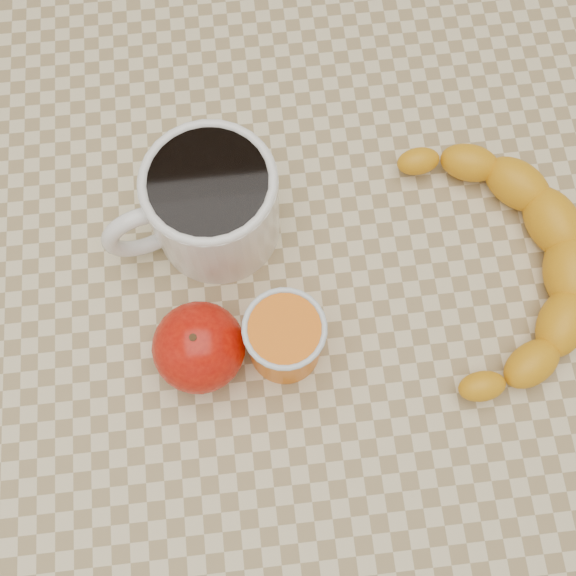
{
  "coord_description": "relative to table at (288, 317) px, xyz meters",
  "views": [
    {
      "loc": [
        -0.02,
        -0.19,
        1.35
      ],
      "look_at": [
        0.0,
        0.0,
        0.77
      ],
      "focal_mm": 40.0,
      "sensor_mm": 36.0,
      "label": 1
    }
  ],
  "objects": [
    {
      "name": "ground",
      "position": [
        0.0,
        0.0,
        -0.66
      ],
      "size": [
        3.0,
        3.0,
        0.0
      ],
      "primitive_type": "plane",
      "color": "tan",
      "rests_on": "ground"
    },
    {
      "name": "table",
      "position": [
        0.0,
        0.0,
        0.0
      ],
      "size": [
        0.8,
        0.8,
        0.75
      ],
      "color": "beige",
      "rests_on": "ground"
    },
    {
      "name": "coffee_mug",
      "position": [
        -0.07,
        0.08,
        0.14
      ],
      "size": [
        0.18,
        0.15,
        0.11
      ],
      "color": "white",
      "rests_on": "table"
    },
    {
      "name": "orange_juice_glass",
      "position": [
        -0.01,
        -0.05,
        0.13
      ],
      "size": [
        0.07,
        0.07,
        0.08
      ],
      "color": "orange",
      "rests_on": "table"
    },
    {
      "name": "apple",
      "position": [
        -0.09,
        -0.05,
        0.12
      ],
      "size": [
        0.11,
        0.11,
        0.08
      ],
      "color": "#920804",
      "rests_on": "table"
    },
    {
      "name": "banana",
      "position": [
        0.2,
        -0.0,
        0.11
      ],
      "size": [
        0.28,
        0.35,
        0.05
      ],
      "primitive_type": null,
      "rotation": [
        0.0,
        0.0,
        -0.1
      ],
      "color": "orange",
      "rests_on": "table"
    }
  ]
}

